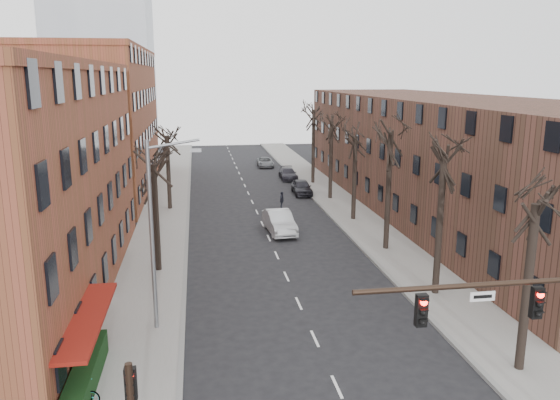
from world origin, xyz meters
name	(u,v)px	position (x,y,z in m)	size (l,w,h in m)	color
sidewalk_left	(166,207)	(-8.00, 35.00, 0.07)	(4.00, 90.00, 0.15)	gray
sidewalk_right	(337,201)	(8.00, 35.00, 0.07)	(4.00, 90.00, 0.15)	gray
building_left_far	(88,123)	(-16.00, 44.00, 7.00)	(12.00, 28.00, 14.00)	brown
building_right	(442,155)	(16.00, 30.00, 5.00)	(12.00, 50.00, 10.00)	#523026
awning_left	(94,379)	(-9.40, 6.00, 0.00)	(1.20, 7.00, 0.15)	maroon
hedge	(85,378)	(-9.50, 5.00, 0.65)	(0.80, 6.00, 1.00)	black
tree_right_a	(518,371)	(7.60, 4.00, 0.00)	(5.20, 5.20, 10.00)	black
tree_right_b	(435,295)	(7.60, 12.00, 0.00)	(5.20, 5.20, 10.80)	black
tree_right_c	(386,250)	(7.60, 20.00, 0.00)	(5.20, 5.20, 11.60)	black
tree_right_d	(353,220)	(7.60, 28.00, 0.00)	(5.20, 5.20, 10.00)	black
tree_right_e	(330,199)	(7.60, 36.00, 0.00)	(5.20, 5.20, 10.80)	black
tree_right_f	(313,184)	(7.60, 44.00, 0.00)	(5.20, 5.20, 11.60)	black
tree_left_a	(159,272)	(-7.60, 18.00, 0.00)	(5.20, 5.20, 9.50)	black
tree_left_b	(170,210)	(-7.60, 34.00, 0.00)	(5.20, 5.20, 9.50)	black
streetlight	(155,228)	(-7.03, 10.00, 5.01)	(2.45, 0.22, 9.03)	slate
silver_sedan	(279,222)	(1.00, 25.38, 0.84)	(1.78, 5.10, 1.68)	#A2A5A9
parked_car_near	(302,187)	(5.30, 38.62, 0.75)	(1.76, 4.39, 1.49)	black
parked_car_mid	(288,174)	(5.30, 46.98, 0.65)	(1.81, 4.46, 1.29)	#222029
parked_car_far	(265,162)	(3.80, 56.22, 0.61)	(2.01, 4.37, 1.21)	slate
pedestrian_crossing	(282,200)	(2.35, 32.83, 0.78)	(0.92, 0.38, 1.57)	black
bicycle	(77,393)	(-9.60, 4.09, 0.60)	(0.59, 1.69, 0.89)	gray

